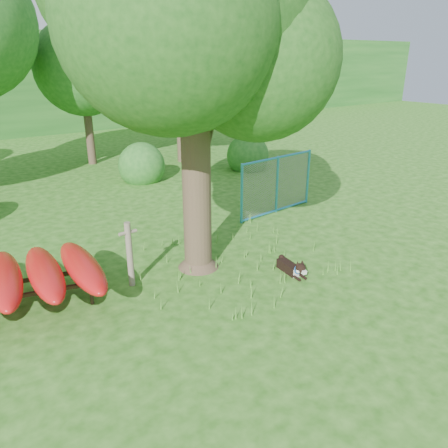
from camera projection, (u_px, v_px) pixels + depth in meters
ground at (250, 286)px, 9.27m from camera, size 80.00×80.00×0.00m
oak_tree at (190, 19)px, 8.24m from camera, size 5.69×5.56×7.85m
wooden_post at (130, 253)px, 9.06m from camera, size 0.39×0.13×1.43m
kayak_rack at (25, 276)px, 8.23m from camera, size 2.96×3.18×0.90m
husky_dog at (293, 268)px, 9.73m from camera, size 0.35×1.00×0.45m
fence_section at (277, 185)px, 13.38m from camera, size 3.03×0.30×2.95m
wildflower_clump at (299, 269)px, 9.65m from camera, size 0.10×0.08×0.21m
bg_tree_c at (82, 68)px, 18.38m from camera, size 4.00×4.00×6.12m
bg_tree_d at (177, 43)px, 18.47m from camera, size 4.80×4.80×7.50m
bg_tree_e at (198, 42)px, 22.33m from camera, size 4.60×4.60×7.55m
shrub_right at (247, 169)px, 18.88m from camera, size 1.80×1.80×1.80m
shrub_mid at (143, 181)px, 17.13m from camera, size 1.80×1.80×1.80m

